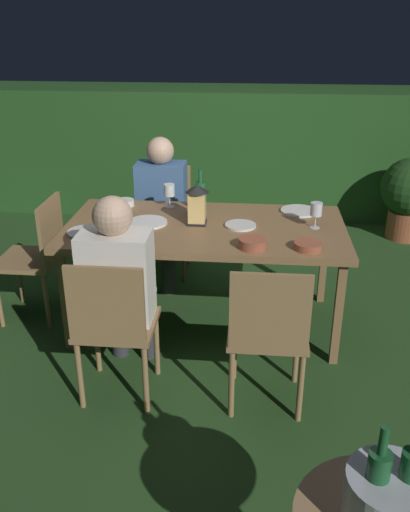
# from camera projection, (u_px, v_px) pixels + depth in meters

# --- Properties ---
(ground_plane) EXTENTS (16.00, 16.00, 0.00)m
(ground_plane) POSITION_uv_depth(u_px,v_px,m) (205.00, 322.00, 3.86)
(ground_plane) COLOR #26471E
(dining_table) EXTENTS (1.82, 0.95, 0.73)m
(dining_table) POSITION_uv_depth(u_px,v_px,m) (205.00, 233.00, 3.58)
(dining_table) COLOR olive
(dining_table) RESTS_ON ground
(chair_side_right_a) EXTENTS (0.42, 0.40, 0.87)m
(chair_side_right_a) POSITION_uv_depth(u_px,v_px,m) (165.00, 215.00, 4.48)
(chair_side_right_a) COLOR #937047
(chair_side_right_a) RESTS_ON ground
(person_in_blue) EXTENTS (0.38, 0.47, 1.15)m
(person_in_blue) POSITION_uv_depth(u_px,v_px,m) (161.00, 205.00, 4.25)
(person_in_blue) COLOR #426699
(person_in_blue) RESTS_ON ground
(chair_side_left_b) EXTENTS (0.42, 0.40, 0.87)m
(chair_side_left_b) POSITION_uv_depth(u_px,v_px,m) (268.00, 331.00, 2.84)
(chair_side_left_b) COLOR #937047
(chair_side_left_b) RESTS_ON ground
(chair_side_left_a) EXTENTS (0.42, 0.40, 0.87)m
(chair_side_left_a) POSITION_uv_depth(u_px,v_px,m) (113.00, 323.00, 2.91)
(chair_side_left_a) COLOR #937047
(chair_side_left_a) RESTS_ON ground
(person_in_cream) EXTENTS (0.38, 0.47, 1.15)m
(person_in_cream) POSITION_uv_depth(u_px,v_px,m) (120.00, 281.00, 3.03)
(person_in_cream) COLOR white
(person_in_cream) RESTS_ON ground
(chair_head_near) EXTENTS (0.40, 0.42, 0.87)m
(chair_head_near) POSITION_uv_depth(u_px,v_px,m) (38.00, 253.00, 3.76)
(chair_head_near) COLOR #937047
(chair_head_near) RESTS_ON ground
(lantern_centerpiece) EXTENTS (0.15, 0.15, 0.27)m
(lantern_centerpiece) POSITION_uv_depth(u_px,v_px,m) (197.00, 202.00, 3.53)
(lantern_centerpiece) COLOR black
(lantern_centerpiece) RESTS_ON dining_table
(green_bottle_on_table) EXTENTS (0.07, 0.07, 0.29)m
(green_bottle_on_table) POSITION_uv_depth(u_px,v_px,m) (200.00, 195.00, 3.80)
(green_bottle_on_table) COLOR #1E5B2D
(green_bottle_on_table) RESTS_ON dining_table
(wine_glass_a) EXTENTS (0.08, 0.08, 0.17)m
(wine_glass_a) POSITION_uv_depth(u_px,v_px,m) (192.00, 198.00, 3.70)
(wine_glass_a) COLOR silver
(wine_glass_a) RESTS_ON dining_table
(wine_glass_b) EXTENTS (0.08, 0.08, 0.17)m
(wine_glass_b) POSITION_uv_depth(u_px,v_px,m) (316.00, 210.00, 3.47)
(wine_glass_b) COLOR silver
(wine_glass_b) RESTS_ON dining_table
(wine_glass_c) EXTENTS (0.08, 0.08, 0.17)m
(wine_glass_c) POSITION_uv_depth(u_px,v_px,m) (169.00, 191.00, 3.85)
(wine_glass_c) COLOR silver
(wine_glass_c) RESTS_ON dining_table
(plate_a) EXTENTS (0.20, 0.20, 0.01)m
(plate_a) POSITION_uv_depth(u_px,v_px,m) (240.00, 225.00, 3.54)
(plate_a) COLOR silver
(plate_a) RESTS_ON dining_table
(plate_b) EXTENTS (0.26, 0.26, 0.01)m
(plate_b) POSITION_uv_depth(u_px,v_px,m) (148.00, 222.00, 3.59)
(plate_b) COLOR white
(plate_b) RESTS_ON dining_table
(plate_c) EXTENTS (0.25, 0.25, 0.01)m
(plate_c) POSITION_uv_depth(u_px,v_px,m) (299.00, 211.00, 3.80)
(plate_c) COLOR white
(plate_c) RESTS_ON dining_table
(plate_d) EXTENTS (0.23, 0.23, 0.01)m
(plate_d) POSITION_uv_depth(u_px,v_px,m) (86.00, 232.00, 3.43)
(plate_d) COLOR silver
(plate_d) RESTS_ON dining_table
(bowl_olives) EXTENTS (0.16, 0.16, 0.06)m
(bowl_olives) POSITION_uv_depth(u_px,v_px,m) (253.00, 243.00, 3.21)
(bowl_olives) COLOR #9E5138
(bowl_olives) RESTS_ON dining_table
(bowl_bread) EXTENTS (0.17, 0.17, 0.04)m
(bowl_bread) POSITION_uv_depth(u_px,v_px,m) (308.00, 245.00, 3.19)
(bowl_bread) COLOR #9E5138
(bowl_bread) RESTS_ON dining_table
(bowl_salad) EXTENTS (0.13, 0.13, 0.04)m
(bowl_salad) POSITION_uv_depth(u_px,v_px,m) (125.00, 202.00, 3.92)
(bowl_salad) COLOR silver
(bowl_salad) RESTS_ON dining_table
(ice_bucket) EXTENTS (0.26, 0.26, 0.34)m
(ice_bucket) POSITION_uv_depth(u_px,v_px,m) (391.00, 497.00, 1.52)
(ice_bucket) COLOR #B2B7BF
(ice_bucket) RESTS_ON side_table
(hedge_backdrop) EXTENTS (5.61, 0.82, 1.29)m
(hedge_backdrop) POSITION_uv_depth(u_px,v_px,m) (227.00, 150.00, 5.90)
(hedge_backdrop) COLOR #234C1E
(hedge_backdrop) RESTS_ON ground
(potted_plant_by_hedge) EXTENTS (0.55, 0.55, 0.78)m
(potted_plant_by_hedge) POSITION_uv_depth(u_px,v_px,m) (410.00, 193.00, 5.15)
(potted_plant_by_hedge) COLOR #9E5133
(potted_plant_by_hedge) RESTS_ON ground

